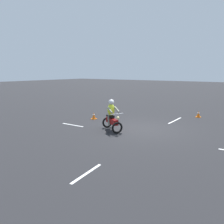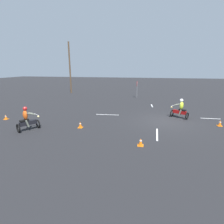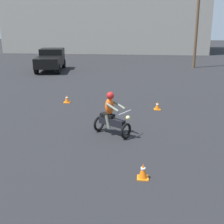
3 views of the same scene
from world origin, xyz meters
name	(u,v)px [view 1 (image 1 of 3)]	position (x,y,z in m)	size (l,w,h in m)	color
ground_plane	(143,129)	(0.00, 0.00, 0.00)	(120.00, 120.00, 0.00)	black
motorcycle_rider_foreground	(112,117)	(1.23, -1.26, 0.73)	(1.24, 1.51, 1.66)	black
traffic_cone_near_left	(94,116)	(-0.37, -3.81, 0.21)	(0.32, 0.32, 0.44)	orange
traffic_cone_mid_left	(198,114)	(-4.92, 1.70, 0.21)	(0.32, 0.32, 0.44)	orange
lane_stripe_e	(87,173)	(5.78, 0.97, 0.00)	(0.10, 1.50, 0.01)	silver
lane_stripe_w	(175,120)	(-3.00, 0.73, 0.00)	(0.10, 2.14, 0.01)	silver
lane_stripe_s	(73,125)	(1.59, -3.81, 0.00)	(0.10, 1.59, 0.01)	silver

